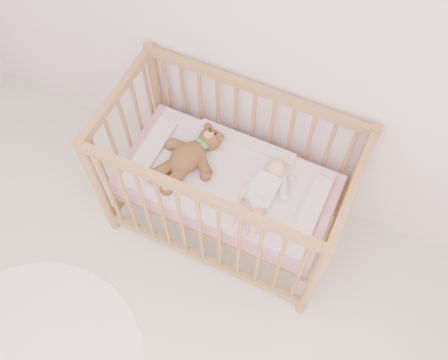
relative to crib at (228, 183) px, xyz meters
The scene contains 6 objects.
wall_back 0.94m from the crib, 97.61° to the left, with size 4.00×0.02×2.70m, color white.
crib is the anchor object (origin of this frame).
mattress 0.01m from the crib, ahead, with size 1.22×0.62×0.13m, color pink.
blanket 0.06m from the crib, ahead, with size 1.10×0.58×0.06m, color pink, non-canonical shape.
baby 0.26m from the crib, ahead, with size 0.25×0.52×0.13m, color white, non-canonical shape.
teddy_bear 0.28m from the crib, behind, with size 0.37×0.53×0.15m, color brown, non-canonical shape.
Camera 1 is at (0.63, 0.32, 3.01)m, focal length 40.00 mm.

